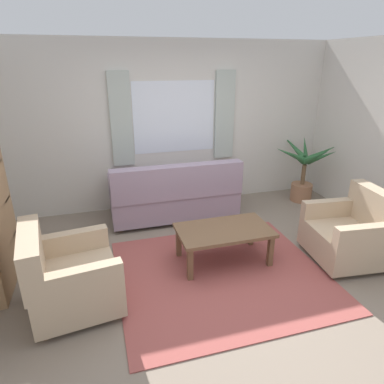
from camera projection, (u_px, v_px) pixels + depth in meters
name	position (u px, v px, depth m)	size (l,w,h in m)	color
ground_plane	(221.00, 274.00, 3.87)	(6.24, 6.24, 0.00)	gray
wall_back	(174.00, 126.00, 5.42)	(5.32, 0.12, 2.60)	silver
window_with_curtains	(175.00, 118.00, 5.29)	(1.98, 0.07, 1.40)	white
area_rug	(221.00, 274.00, 3.87)	(2.32, 2.08, 0.01)	#9E4C47
couch	(175.00, 196.00, 5.12)	(1.90, 0.82, 0.92)	#998499
armchair_left	(67.00, 277.00, 3.23)	(0.93, 0.94, 0.88)	tan
armchair_right	(352.00, 233.00, 4.05)	(0.90, 0.92, 0.88)	tan
coffee_table	(224.00, 233.00, 3.99)	(1.10, 0.64, 0.44)	brown
potted_plant	(304.00, 172.00, 5.74)	(1.05, 1.31, 1.08)	#9E6B4C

